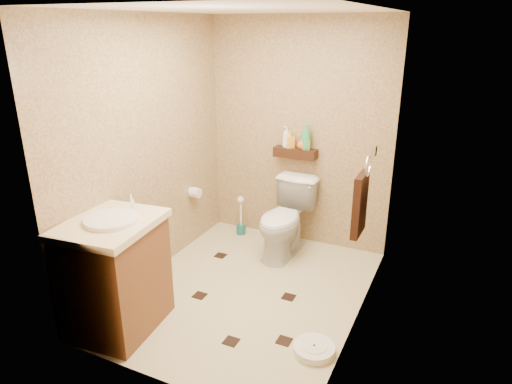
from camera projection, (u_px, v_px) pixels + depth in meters
The scene contains 19 objects.
ground at pixel (247, 291), 4.17m from camera, with size 2.50×2.50×0.00m, color beige.
wall_back at pixel (298, 135), 4.82m from camera, with size 2.00×0.04×2.40m, color tan.
wall_front at pixel (152, 221), 2.70m from camera, with size 2.00×0.04×2.40m, color tan.
wall_left at pixel (148, 152), 4.16m from camera, with size 0.04×2.50×2.40m, color tan.
wall_right at pixel (367, 183), 3.36m from camera, with size 0.04×2.50×2.40m, color tan.
ceiling at pixel (245, 9), 3.34m from camera, with size 2.00×2.50×0.02m, color white.
wall_shelf at pixel (295, 153), 4.81m from camera, with size 0.46×0.14×0.10m, color #371C0F.
floor_accents at pixel (248, 294), 4.12m from camera, with size 1.24×1.41×0.01m.
toilet at pixel (285, 219), 4.73m from camera, with size 0.44×0.78×0.79m, color white.
vanity at pixel (116, 273), 3.55m from camera, with size 0.69×0.81×1.06m.
bathroom_scale at pixel (314, 349), 3.39m from camera, with size 0.34×0.34×0.06m.
toilet_brush at pixel (241, 221), 5.27m from camera, with size 0.11×0.11×0.46m.
towel_ring at pixel (361, 202), 3.69m from camera, with size 0.12×0.30×0.76m.
toilet_paper at pixel (195, 192), 4.89m from camera, with size 0.12×0.11×0.12m.
bottle_a at pixel (286, 137), 4.80m from camera, with size 0.09×0.09×0.23m, color white.
bottle_b at pixel (290, 139), 4.79m from camera, with size 0.08×0.08×0.18m, color yellow.
bottle_c at pixel (302, 143), 4.74m from camera, with size 0.10×0.10×0.13m, color orange.
bottle_d at pixel (306, 137), 4.70m from camera, with size 0.10×0.10×0.27m, color #349C5A.
bottle_e at pixel (307, 142), 4.72m from camera, with size 0.07×0.07×0.16m, color #E1724B.
Camera 1 is at (1.61, -3.22, 2.30)m, focal length 32.00 mm.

